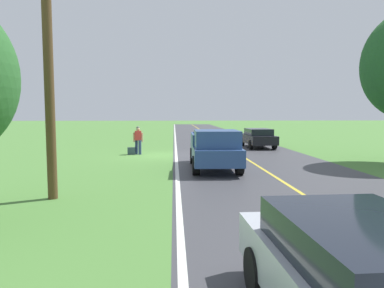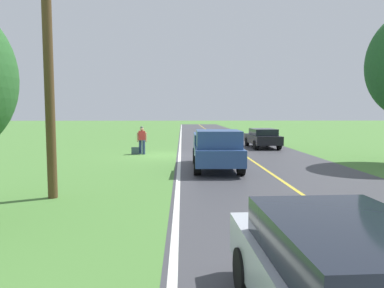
{
  "view_description": "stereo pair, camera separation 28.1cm",
  "coord_description": "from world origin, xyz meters",
  "px_view_note": "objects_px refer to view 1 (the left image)",
  "views": [
    {
      "loc": [
        -0.84,
        21.26,
        2.55
      ],
      "look_at": [
        -1.45,
        9.21,
        1.49
      ],
      "focal_mm": 32.98,
      "sensor_mm": 36.0,
      "label": 1
    },
    {
      "loc": [
        -1.12,
        21.27,
        2.55
      ],
      "look_at": [
        -1.45,
        9.21,
        1.49
      ],
      "focal_mm": 32.98,
      "sensor_mm": 36.0,
      "label": 2
    }
  ],
  "objects_px": {
    "pickup_truck_passing": "(215,148)",
    "sedan_ahead_same_lane": "(373,286)",
    "hitchhiker_walking": "(138,139)",
    "sedan_near_oncoming": "(258,137)",
    "suitcase_carried": "(131,151)",
    "utility_pole_roadside": "(48,45)"
  },
  "relations": [
    {
      "from": "sedan_near_oncoming",
      "to": "utility_pole_roadside",
      "type": "xyz_separation_m",
      "value": [
        9.86,
        15.27,
        3.74
      ]
    },
    {
      "from": "sedan_near_oncoming",
      "to": "hitchhiker_walking",
      "type": "bearing_deg",
      "value": 24.69
    },
    {
      "from": "suitcase_carried",
      "to": "utility_pole_roadside",
      "type": "bearing_deg",
      "value": -8.41
    },
    {
      "from": "utility_pole_roadside",
      "to": "sedan_ahead_same_lane",
      "type": "bearing_deg",
      "value": 128.45
    },
    {
      "from": "hitchhiker_walking",
      "to": "sedan_near_oncoming",
      "type": "relative_size",
      "value": 0.39
    },
    {
      "from": "suitcase_carried",
      "to": "sedan_near_oncoming",
      "type": "distance_m",
      "value": 9.74
    },
    {
      "from": "pickup_truck_passing",
      "to": "sedan_near_oncoming",
      "type": "distance_m",
      "value": 10.98
    },
    {
      "from": "suitcase_carried",
      "to": "pickup_truck_passing",
      "type": "height_order",
      "value": "pickup_truck_passing"
    },
    {
      "from": "sedan_near_oncoming",
      "to": "pickup_truck_passing",
      "type": "bearing_deg",
      "value": 66.39
    },
    {
      "from": "sedan_near_oncoming",
      "to": "sedan_ahead_same_lane",
      "type": "distance_m",
      "value": 22.81
    },
    {
      "from": "suitcase_carried",
      "to": "utility_pole_roadside",
      "type": "distance_m",
      "value": 12.1
    },
    {
      "from": "hitchhiker_walking",
      "to": "sedan_ahead_same_lane",
      "type": "bearing_deg",
      "value": 103.0
    },
    {
      "from": "sedan_ahead_same_lane",
      "to": "utility_pole_roadside",
      "type": "xyz_separation_m",
      "value": [
        5.68,
        -7.15,
        3.74
      ]
    },
    {
      "from": "sedan_ahead_same_lane",
      "to": "utility_pole_roadside",
      "type": "relative_size",
      "value": 0.5
    },
    {
      "from": "sedan_near_oncoming",
      "to": "utility_pole_roadside",
      "type": "bearing_deg",
      "value": 57.16
    },
    {
      "from": "pickup_truck_passing",
      "to": "sedan_ahead_same_lane",
      "type": "xyz_separation_m",
      "value": [
        -0.22,
        12.37,
        -0.21
      ]
    },
    {
      "from": "hitchhiker_walking",
      "to": "pickup_truck_passing",
      "type": "bearing_deg",
      "value": 123.35
    },
    {
      "from": "suitcase_carried",
      "to": "hitchhiker_walking",
      "type": "bearing_deg",
      "value": 100.86
    },
    {
      "from": "hitchhiker_walking",
      "to": "sedan_near_oncoming",
      "type": "xyz_separation_m",
      "value": [
        -8.46,
        -3.89,
        -0.23
      ]
    },
    {
      "from": "pickup_truck_passing",
      "to": "sedan_near_oncoming",
      "type": "height_order",
      "value": "pickup_truck_passing"
    },
    {
      "from": "hitchhiker_walking",
      "to": "pickup_truck_passing",
      "type": "distance_m",
      "value": 7.38
    },
    {
      "from": "hitchhiker_walking",
      "to": "sedan_ahead_same_lane",
      "type": "distance_m",
      "value": 19.02
    }
  ]
}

